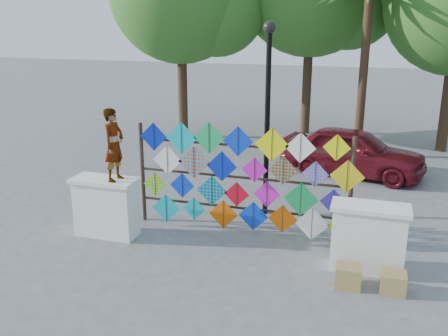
{
  "coord_description": "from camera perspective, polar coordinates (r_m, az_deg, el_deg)",
  "views": [
    {
      "loc": [
        2.58,
        -9.0,
        4.54
      ],
      "look_at": [
        -0.31,
        0.6,
        1.49
      ],
      "focal_mm": 40.0,
      "sensor_mm": 36.0,
      "label": 1
    }
  ],
  "objects": [
    {
      "name": "lamppost",
      "position": [
        11.38,
        5.02,
        7.51
      ],
      "size": [
        0.28,
        0.28,
        4.46
      ],
      "color": "black",
      "rests_on": "ground"
    },
    {
      "name": "parapet_left",
      "position": [
        10.97,
        -13.32,
        -4.32
      ],
      "size": [
        1.4,
        0.65,
        1.28
      ],
      "color": "white",
      "rests_on": "ground"
    },
    {
      "name": "parapet_right",
      "position": [
        9.62,
        16.15,
        -7.64
      ],
      "size": [
        1.4,
        0.65,
        1.28
      ],
      "color": "white",
      "rests_on": "ground"
    },
    {
      "name": "ground",
      "position": [
        10.4,
        0.69,
        -8.96
      ],
      "size": [
        80.0,
        80.0,
        0.0
      ],
      "primitive_type": "plane",
      "color": "gray",
      "rests_on": "ground"
    },
    {
      "name": "vendor_woman",
      "position": [
        10.42,
        -12.48,
        2.6
      ],
      "size": [
        0.4,
        0.58,
        1.51
      ],
      "primitive_type": "imported",
      "rotation": [
        0.0,
        0.0,
        1.49
      ],
      "color": "#99999E",
      "rests_on": "parapet_left"
    },
    {
      "name": "kite_rack",
      "position": [
        10.58,
        2.24,
        -1.36
      ],
      "size": [
        4.95,
        0.24,
        2.42
      ],
      "color": "#30231B",
      "rests_on": "ground"
    },
    {
      "name": "sedan",
      "position": [
        15.28,
        14.54,
        1.85
      ],
      "size": [
        4.43,
        2.55,
        1.42
      ],
      "primitive_type": "imported",
      "rotation": [
        0.0,
        0.0,
        1.35
      ],
      "color": "maroon",
      "rests_on": "ground"
    },
    {
      "name": "palm_tree",
      "position": [
        17.01,
        16.25,
        17.68
      ],
      "size": [
        3.62,
        3.62,
        5.83
      ],
      "color": "#45301D",
      "rests_on": "ground"
    },
    {
      "name": "cardboard_box_near",
      "position": [
        9.18,
        14.06,
        -11.9
      ],
      "size": [
        0.44,
        0.39,
        0.39
      ],
      "primitive_type": "cube",
      "color": "olive",
      "rests_on": "ground"
    },
    {
      "name": "cardboard_box_far",
      "position": [
        9.22,
        18.75,
        -12.3
      ],
      "size": [
        0.43,
        0.39,
        0.36
      ],
      "primitive_type": "cube",
      "color": "olive",
      "rests_on": "ground"
    }
  ]
}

